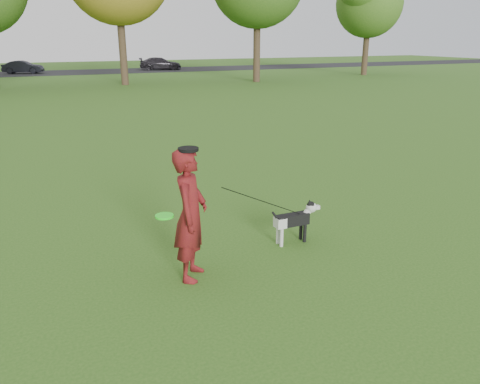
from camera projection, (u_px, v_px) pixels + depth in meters
name	position (u px, v px, depth m)	size (l,w,h in m)	color
ground	(201.00, 261.00, 6.68)	(120.00, 120.00, 0.00)	#285116
road	(50.00, 73.00, 41.36)	(120.00, 7.00, 0.02)	black
man	(191.00, 215.00, 5.99)	(0.64, 0.42, 1.75)	#580C17
dog	(296.00, 218.00, 7.19)	(0.86, 0.17, 0.65)	black
car_mid	(23.00, 67.00, 40.36)	(1.14, 3.27, 1.08)	black
car_right	(160.00, 64.00, 45.02)	(1.61, 3.96, 1.15)	#252228
man_held_items	(265.00, 202.00, 6.60)	(2.41, 0.62, 1.33)	#26FF20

